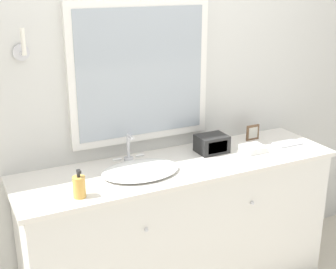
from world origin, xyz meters
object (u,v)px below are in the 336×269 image
Objects in this scene: appliance_box at (212,144)px; soap_bottle at (79,187)px; sink_basin at (140,170)px; picture_frame at (253,132)px.

soap_bottle is at bearing -165.24° from appliance_box.
picture_frame is at bearing 10.69° from sink_basin.
soap_bottle reaches higher than picture_frame.
soap_bottle reaches higher than appliance_box.
soap_bottle is 1.45× the size of picture_frame.
sink_basin is 4.31× the size of picture_frame.
sink_basin is 0.56m from appliance_box.
sink_basin is at bearing -169.31° from picture_frame.
sink_basin is 2.38× the size of appliance_box.
appliance_box is 1.81× the size of picture_frame.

